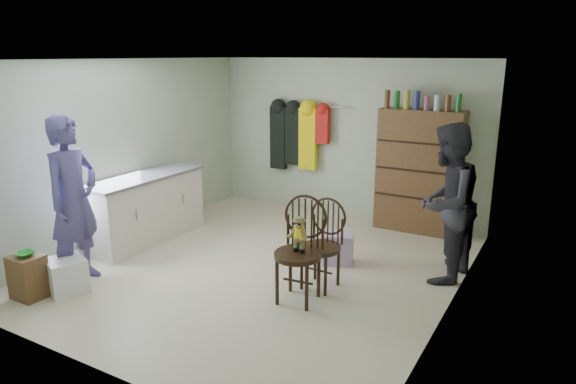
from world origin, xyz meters
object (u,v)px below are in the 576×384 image
Objects in this scene: counter at (145,208)px; chair_front at (300,243)px; dresser at (419,171)px; chair_far at (323,240)px.

counter is 2.81m from chair_front.
chair_front is 2.86m from dresser.
chair_far is 0.49× the size of dresser.
counter is 1.83× the size of chair_far.
dresser reaches higher than chair_front.
dresser is at bearing 75.31° from chair_front.
chair_far is 2.46m from dresser.
counter is 3.96m from dresser.
chair_far is (2.83, -0.11, 0.07)m from counter.
dresser is at bearing 35.69° from counter.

